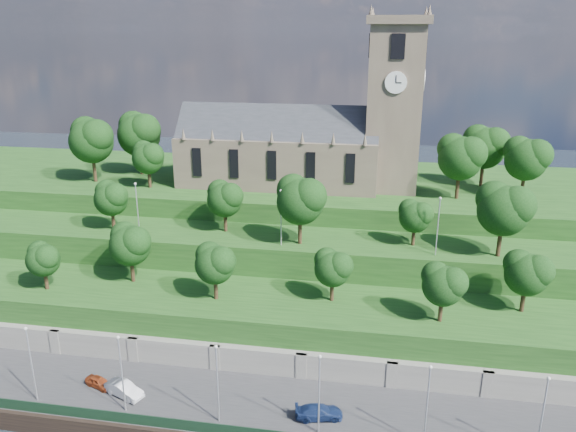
% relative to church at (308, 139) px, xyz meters
% --- Properties ---
extents(promenade, '(160.00, 12.00, 2.00)m').
position_rel_church_xyz_m(promenade, '(-0.79, -39.98, -21.52)').
color(promenade, '#2D2D30').
rests_on(promenade, ground).
extents(fence, '(160.00, 0.10, 1.20)m').
position_rel_church_xyz_m(fence, '(-0.79, -45.38, -19.92)').
color(fence, '#16321E').
rests_on(fence, promenade).
extents(retaining_wall, '(160.00, 2.10, 5.00)m').
position_rel_church_xyz_m(retaining_wall, '(-0.79, -34.01, -20.02)').
color(retaining_wall, slate).
rests_on(retaining_wall, ground).
extents(embankment_lower, '(160.00, 12.00, 8.00)m').
position_rel_church_xyz_m(embankment_lower, '(-0.79, -27.98, -18.52)').
color(embankment_lower, '#1B4216').
rests_on(embankment_lower, ground).
extents(embankment_upper, '(160.00, 10.00, 12.00)m').
position_rel_church_xyz_m(embankment_upper, '(-0.79, -16.98, -16.52)').
color(embankment_upper, '#1B4216').
rests_on(embankment_upper, ground).
extents(hilltop, '(160.00, 32.00, 15.00)m').
position_rel_church_xyz_m(hilltop, '(-0.79, 4.02, -15.02)').
color(hilltop, '#1B4216').
rests_on(hilltop, ground).
extents(church, '(38.60, 12.35, 27.60)m').
position_rel_church_xyz_m(church, '(0.00, 0.00, 0.00)').
color(church, brown).
rests_on(church, hilltop).
extents(trees_lower, '(63.12, 8.97, 7.93)m').
position_rel_church_xyz_m(trees_lower, '(0.42, -27.71, -9.65)').
color(trees_lower, black).
rests_on(trees_lower, embankment_lower).
extents(trees_upper, '(58.78, 8.67, 9.56)m').
position_rel_church_xyz_m(trees_upper, '(5.91, -18.22, -4.71)').
color(trees_upper, black).
rests_on(trees_upper, embankment_upper).
extents(trees_hilltop, '(75.81, 15.83, 10.95)m').
position_rel_church_xyz_m(trees_hilltop, '(-3.18, -1.09, -0.69)').
color(trees_hilltop, black).
rests_on(trees_hilltop, hilltop).
extents(lamp_posts_promenade, '(60.36, 0.36, 8.69)m').
position_rel_church_xyz_m(lamp_posts_promenade, '(-2.79, -43.48, -15.56)').
color(lamp_posts_promenade, '#B2B2B7').
rests_on(lamp_posts_promenade, promenade).
extents(lamp_posts_upper, '(40.36, 0.36, 7.69)m').
position_rel_church_xyz_m(lamp_posts_upper, '(-0.79, -19.98, -6.07)').
color(lamp_posts_upper, '#B2B2B7').
rests_on(lamp_posts_upper, embankment_upper).
extents(car_left, '(3.68, 2.49, 1.16)m').
position_rel_church_xyz_m(car_left, '(-17.37, -40.25, -19.94)').
color(car_left, maroon).
rests_on(car_left, promenade).
extents(car_middle, '(4.87, 3.20, 1.52)m').
position_rel_church_xyz_m(car_middle, '(-13.97, -41.24, -19.76)').
color(car_middle, '#BABABF').
rests_on(car_middle, promenade).
extents(car_right, '(5.12, 2.98, 1.39)m').
position_rel_church_xyz_m(car_right, '(7.01, -41.29, -19.83)').
color(car_right, '#16254E').
rests_on(car_right, promenade).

